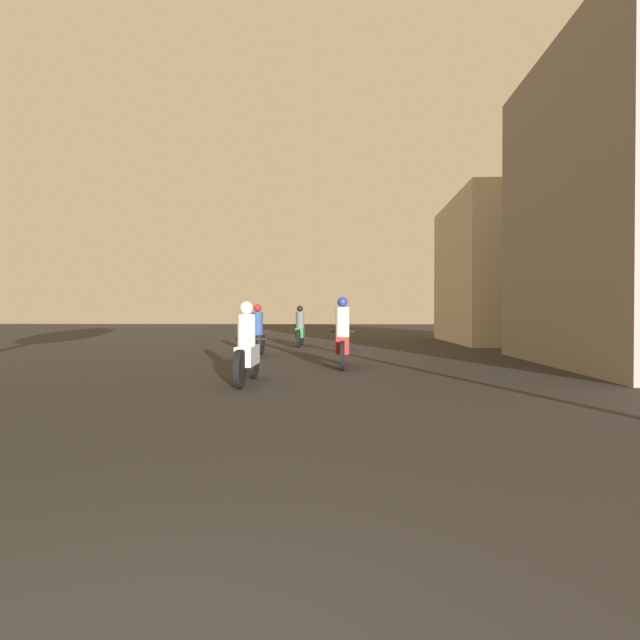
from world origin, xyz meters
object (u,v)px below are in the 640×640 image
(motorcycle_black, at_px, (258,335))
(motorcycle_red, at_px, (342,339))
(building_right_far, at_px, (514,271))
(motorcycle_green, at_px, (300,330))
(motorcycle_silver, at_px, (247,350))

(motorcycle_black, bearing_deg, motorcycle_red, -50.11)
(building_right_far, bearing_deg, motorcycle_red, -125.34)
(motorcycle_black, relative_size, motorcycle_green, 0.88)
(motorcycle_silver, bearing_deg, motorcycle_green, 84.74)
(motorcycle_red, xyz_separation_m, building_right_far, (7.58, 10.69, 2.50))
(motorcycle_green, bearing_deg, motorcycle_silver, -83.53)
(motorcycle_black, xyz_separation_m, motorcycle_green, (0.89, 4.46, 0.01))
(motorcycle_red, relative_size, motorcycle_green, 0.95)
(motorcycle_green, bearing_deg, building_right_far, 25.56)
(motorcycle_silver, relative_size, motorcycle_red, 0.97)
(motorcycle_red, height_order, motorcycle_black, motorcycle_red)
(motorcycle_silver, bearing_deg, motorcycle_red, 53.40)
(motorcycle_red, relative_size, motorcycle_black, 1.08)
(motorcycle_silver, relative_size, motorcycle_black, 1.05)
(motorcycle_black, bearing_deg, motorcycle_green, 79.03)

